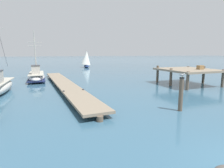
{
  "coord_description": "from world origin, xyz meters",
  "views": [
    {
      "loc": [
        -5.88,
        -2.88,
        3.52
      ],
      "look_at": [
        -1.67,
        9.12,
        1.4
      ],
      "focal_mm": 30.09,
      "sensor_mm": 36.0,
      "label": 1
    }
  ],
  "objects_px": {
    "perched_seagull": "(182,75)",
    "distant_sailboat": "(86,59)",
    "fishing_boat_1": "(36,76)",
    "mooring_piling": "(181,94)"
  },
  "relations": [
    {
      "from": "perched_seagull",
      "to": "distant_sailboat",
      "type": "distance_m",
      "value": 36.44
    },
    {
      "from": "fishing_boat_1",
      "to": "mooring_piling",
      "type": "xyz_separation_m",
      "value": [
        8.86,
        -16.51,
        0.46
      ]
    },
    {
      "from": "fishing_boat_1",
      "to": "distant_sailboat",
      "type": "xyz_separation_m",
      "value": [
        10.56,
        19.9,
        1.41
      ]
    },
    {
      "from": "fishing_boat_1",
      "to": "distant_sailboat",
      "type": "relative_size",
      "value": 1.66
    },
    {
      "from": "perched_seagull",
      "to": "distant_sailboat",
      "type": "height_order",
      "value": "distant_sailboat"
    },
    {
      "from": "perched_seagull",
      "to": "distant_sailboat",
      "type": "bearing_deg",
      "value": 87.32
    },
    {
      "from": "mooring_piling",
      "to": "perched_seagull",
      "type": "bearing_deg",
      "value": 110.49
    },
    {
      "from": "mooring_piling",
      "to": "perched_seagull",
      "type": "distance_m",
      "value": 1.15
    },
    {
      "from": "distant_sailboat",
      "to": "perched_seagull",
      "type": "bearing_deg",
      "value": -92.68
    },
    {
      "from": "mooring_piling",
      "to": "distant_sailboat",
      "type": "bearing_deg",
      "value": 87.33
    }
  ]
}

